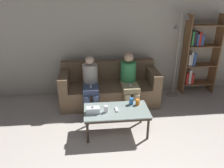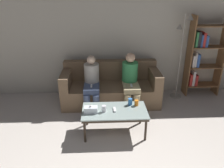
{
  "view_description": "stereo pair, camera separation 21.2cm",
  "coord_description": "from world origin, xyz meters",
  "px_view_note": "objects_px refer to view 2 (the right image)",
  "views": [
    {
      "loc": [
        -0.39,
        -0.95,
        2.3
      ],
      "look_at": [
        0.0,
        2.77,
        0.67
      ],
      "focal_mm": 35.0,
      "sensor_mm": 36.0,
      "label": 1
    },
    {
      "loc": [
        -0.18,
        -0.97,
        2.3
      ],
      "look_at": [
        0.0,
        2.77,
        0.67
      ],
      "focal_mm": 35.0,
      "sensor_mm": 36.0,
      "label": 2
    }
  ],
  "objects_px": {
    "tissue_box": "(91,110)",
    "standing_lamp": "(182,49)",
    "cup_far_center": "(104,109)",
    "seated_person_mid_left": "(130,79)",
    "seated_person_left_end": "(92,81)",
    "cup_near_left": "(130,102)",
    "bookshelf": "(201,57)",
    "game_remote": "(115,110)",
    "coffee_table": "(115,112)",
    "cup_near_right": "(136,103)",
    "couch": "(111,88)"
  },
  "relations": [
    {
      "from": "tissue_box",
      "to": "standing_lamp",
      "type": "bearing_deg",
      "value": 35.6
    },
    {
      "from": "cup_far_center",
      "to": "seated_person_mid_left",
      "type": "height_order",
      "value": "seated_person_mid_left"
    },
    {
      "from": "cup_far_center",
      "to": "seated_person_mid_left",
      "type": "xyz_separation_m",
      "value": [
        0.56,
        0.99,
        0.1
      ]
    },
    {
      "from": "tissue_box",
      "to": "seated_person_left_end",
      "type": "bearing_deg",
      "value": 91.19
    },
    {
      "from": "cup_near_left",
      "to": "bookshelf",
      "type": "xyz_separation_m",
      "value": [
        1.75,
        1.28,
        0.41
      ]
    },
    {
      "from": "game_remote",
      "to": "standing_lamp",
      "type": "relative_size",
      "value": 0.08
    },
    {
      "from": "coffee_table",
      "to": "cup_far_center",
      "type": "height_order",
      "value": "cup_far_center"
    },
    {
      "from": "seated_person_mid_left",
      "to": "cup_near_left",
      "type": "bearing_deg",
      "value": -97.15
    },
    {
      "from": "coffee_table",
      "to": "cup_near_right",
      "type": "xyz_separation_m",
      "value": [
        0.39,
        0.15,
        0.09
      ]
    },
    {
      "from": "cup_near_left",
      "to": "game_remote",
      "type": "xyz_separation_m",
      "value": [
        -0.28,
        -0.17,
        -0.05
      ]
    },
    {
      "from": "couch",
      "to": "game_remote",
      "type": "height_order",
      "value": "couch"
    },
    {
      "from": "cup_near_right",
      "to": "seated_person_mid_left",
      "type": "relative_size",
      "value": 0.09
    },
    {
      "from": "cup_near_right",
      "to": "standing_lamp",
      "type": "xyz_separation_m",
      "value": [
        1.13,
        1.17,
        0.65
      ]
    },
    {
      "from": "cup_near_right",
      "to": "cup_near_left",
      "type": "bearing_deg",
      "value": 164.64
    },
    {
      "from": "tissue_box",
      "to": "standing_lamp",
      "type": "height_order",
      "value": "standing_lamp"
    },
    {
      "from": "tissue_box",
      "to": "couch",
      "type": "bearing_deg",
      "value": 72.95
    },
    {
      "from": "cup_far_center",
      "to": "coffee_table",
      "type": "bearing_deg",
      "value": 12.7
    },
    {
      "from": "cup_near_right",
      "to": "seated_person_left_end",
      "type": "distance_m",
      "value": 1.14
    },
    {
      "from": "cup_near_right",
      "to": "tissue_box",
      "type": "relative_size",
      "value": 0.45
    },
    {
      "from": "coffee_table",
      "to": "seated_person_left_end",
      "type": "xyz_separation_m",
      "value": [
        -0.41,
        0.95,
        0.17
      ]
    },
    {
      "from": "couch",
      "to": "seated_person_left_end",
      "type": "relative_size",
      "value": 1.9
    },
    {
      "from": "cup_near_right",
      "to": "seated_person_mid_left",
      "type": "distance_m",
      "value": 0.81
    },
    {
      "from": "cup_far_center",
      "to": "game_remote",
      "type": "bearing_deg",
      "value": 12.7
    },
    {
      "from": "cup_near_left",
      "to": "cup_near_right",
      "type": "height_order",
      "value": "cup_near_left"
    },
    {
      "from": "coffee_table",
      "to": "cup_far_center",
      "type": "bearing_deg",
      "value": -167.3
    },
    {
      "from": "tissue_box",
      "to": "seated_person_left_end",
      "type": "relative_size",
      "value": 0.2
    },
    {
      "from": "cup_near_left",
      "to": "seated_person_mid_left",
      "type": "bearing_deg",
      "value": 82.85
    },
    {
      "from": "standing_lamp",
      "to": "seated_person_left_end",
      "type": "relative_size",
      "value": 1.71
    },
    {
      "from": "cup_near_left",
      "to": "seated_person_left_end",
      "type": "bearing_deg",
      "value": 132.12
    },
    {
      "from": "coffee_table",
      "to": "cup_near_left",
      "type": "bearing_deg",
      "value": 31.6
    },
    {
      "from": "cup_near_left",
      "to": "tissue_box",
      "type": "height_order",
      "value": "tissue_box"
    },
    {
      "from": "cup_near_right",
      "to": "cup_far_center",
      "type": "height_order",
      "value": "cup_far_center"
    },
    {
      "from": "couch",
      "to": "cup_near_right",
      "type": "bearing_deg",
      "value": -68.54
    },
    {
      "from": "couch",
      "to": "cup_near_left",
      "type": "bearing_deg",
      "value": -73.36
    },
    {
      "from": "coffee_table",
      "to": "seated_person_mid_left",
      "type": "height_order",
      "value": "seated_person_mid_left"
    },
    {
      "from": "coffee_table",
      "to": "seated_person_mid_left",
      "type": "distance_m",
      "value": 1.05
    },
    {
      "from": "coffee_table",
      "to": "cup_near_right",
      "type": "bearing_deg",
      "value": 20.45
    },
    {
      "from": "cup_near_right",
      "to": "bookshelf",
      "type": "distance_m",
      "value": 2.14
    },
    {
      "from": "cup_near_right",
      "to": "standing_lamp",
      "type": "bearing_deg",
      "value": 46.08
    },
    {
      "from": "cup_near_right",
      "to": "cup_far_center",
      "type": "bearing_deg",
      "value": -161.92
    },
    {
      "from": "standing_lamp",
      "to": "cup_far_center",
      "type": "bearing_deg",
      "value": -141.34
    },
    {
      "from": "couch",
      "to": "tissue_box",
      "type": "distance_m",
      "value": 1.3
    },
    {
      "from": "couch",
      "to": "cup_far_center",
      "type": "xyz_separation_m",
      "value": [
        -0.16,
        -1.22,
        0.18
      ]
    },
    {
      "from": "cup_near_left",
      "to": "seated_person_mid_left",
      "type": "distance_m",
      "value": 0.79
    },
    {
      "from": "bookshelf",
      "to": "tissue_box",
      "type": "bearing_deg",
      "value": -148.06
    },
    {
      "from": "coffee_table",
      "to": "seated_person_mid_left",
      "type": "relative_size",
      "value": 0.97
    },
    {
      "from": "coffee_table",
      "to": "cup_near_left",
      "type": "xyz_separation_m",
      "value": [
        0.28,
        0.17,
        0.1
      ]
    },
    {
      "from": "coffee_table",
      "to": "tissue_box",
      "type": "distance_m",
      "value": 0.41
    },
    {
      "from": "standing_lamp",
      "to": "seated_person_left_end",
      "type": "height_order",
      "value": "standing_lamp"
    },
    {
      "from": "bookshelf",
      "to": "couch",
      "type": "bearing_deg",
      "value": -172.18
    }
  ]
}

